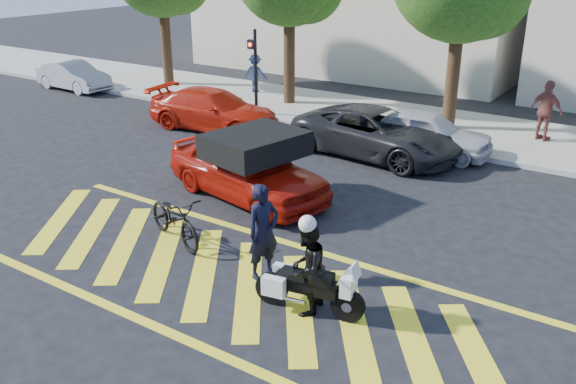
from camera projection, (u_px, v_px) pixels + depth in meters
The scene contains 15 objects.
ground at pixel (228, 279), 11.63m from camera, with size 90.00×90.00×0.00m, color black.
sidewalk at pixel (447, 129), 20.88m from camera, with size 60.00×5.00×0.15m, color #9E998E.
crosswalk at pixel (226, 278), 11.65m from camera, with size 12.33×4.00×0.01m.
signal_pole at pixel (254, 66), 21.76m from camera, with size 0.28×0.43×3.20m.
officer_bike at pixel (263, 232), 11.39m from camera, with size 0.68×0.45×1.88m, color black.
bicycle at pixel (175, 219), 12.92m from camera, with size 0.71×2.02×1.06m, color black.
police_motorcycle at pixel (307, 287), 10.43m from camera, with size 2.00×0.77×0.88m.
officer_moto at pixel (307, 268), 10.30m from camera, with size 0.82×0.64×1.68m, color black.
red_convertible at pixel (247, 168), 15.14m from camera, with size 1.86×4.63×1.58m, color #9D1107.
parked_far_left at pixel (73, 76), 26.69m from camera, with size 1.32×3.77×1.24m, color #9B9FA2.
parked_left at pixel (214, 110), 20.90m from camera, with size 1.91×4.70×1.36m, color red.
parked_mid_left at pixel (377, 133), 18.20m from camera, with size 2.38×5.17×1.44m, color black.
parked_mid_right at pixel (425, 133), 18.35m from camera, with size 1.60×3.97×1.35m, color silver.
pedestrian_left at pixel (255, 73), 25.58m from camera, with size 1.01×0.58×1.57m, color navy.
pedestrian_right at pixel (546, 111), 19.10m from camera, with size 1.12×0.47×1.91m, color brown.
Camera 1 is at (6.56, -7.84, 5.90)m, focal length 38.00 mm.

